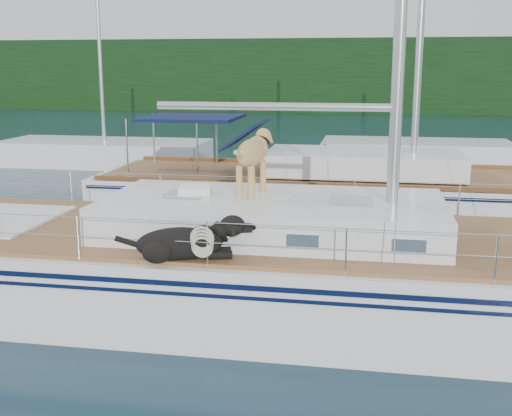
# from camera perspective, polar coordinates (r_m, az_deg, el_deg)

# --- Properties ---
(ground) EXTENTS (120.00, 120.00, 0.00)m
(ground) POSITION_cam_1_polar(r_m,az_deg,el_deg) (10.54, -2.90, -8.65)
(ground) COLOR black
(ground) RESTS_ON ground
(tree_line) EXTENTS (90.00, 3.00, 6.00)m
(tree_line) POSITION_cam_1_polar(r_m,az_deg,el_deg) (54.62, 7.96, 11.57)
(tree_line) COLOR black
(tree_line) RESTS_ON ground
(shore_bank) EXTENTS (92.00, 1.00, 1.20)m
(shore_bank) POSITION_cam_1_polar(r_m,az_deg,el_deg) (55.90, 7.94, 9.12)
(shore_bank) COLOR #595147
(shore_bank) RESTS_ON ground
(main_sailboat) EXTENTS (12.00, 4.00, 14.01)m
(main_sailboat) POSITION_cam_1_polar(r_m,az_deg,el_deg) (10.29, -2.45, -5.15)
(main_sailboat) COLOR silver
(main_sailboat) RESTS_ON ground
(neighbor_sailboat) EXTENTS (11.00, 3.50, 13.30)m
(neighbor_sailboat) POSITION_cam_1_polar(r_m,az_deg,el_deg) (16.40, 5.63, 1.29)
(neighbor_sailboat) COLOR silver
(neighbor_sailboat) RESTS_ON ground
(bg_boat_west) EXTENTS (8.00, 3.00, 11.65)m
(bg_boat_west) POSITION_cam_1_polar(r_m,az_deg,el_deg) (25.92, -13.27, 4.75)
(bg_boat_west) COLOR silver
(bg_boat_west) RESTS_ON ground
(bg_boat_center) EXTENTS (7.20, 3.00, 11.65)m
(bg_boat_center) POSITION_cam_1_polar(r_m,az_deg,el_deg) (25.85, 14.00, 4.70)
(bg_boat_center) COLOR silver
(bg_boat_center) RESTS_ON ground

